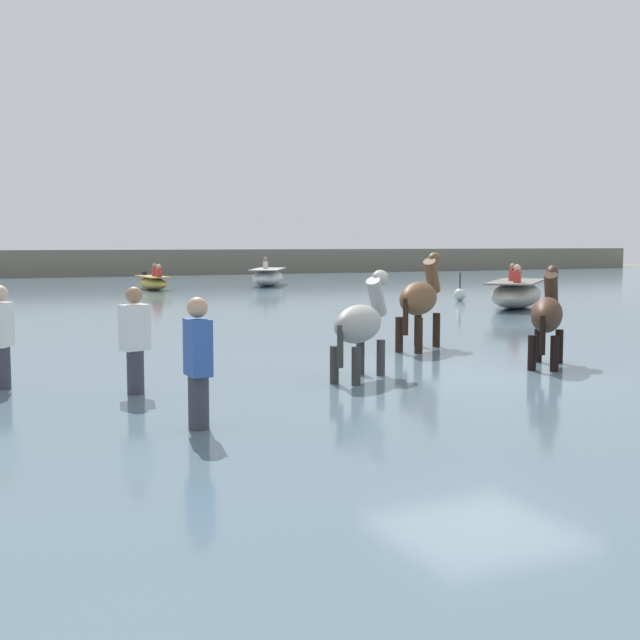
# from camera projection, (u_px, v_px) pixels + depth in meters

# --- Properties ---
(ground_plane) EXTENTS (120.00, 120.00, 0.00)m
(ground_plane) POSITION_uv_depth(u_px,v_px,m) (479.00, 403.00, 11.12)
(ground_plane) COLOR #84755B
(water_surface) EXTENTS (90.00, 90.00, 0.36)m
(water_surface) POSITION_uv_depth(u_px,v_px,m) (230.00, 324.00, 20.09)
(water_surface) COLOR slate
(water_surface) RESTS_ON ground
(horse_lead_bay) EXTENTS (1.60, 1.41, 1.98)m
(horse_lead_bay) POSITION_uv_depth(u_px,v_px,m) (420.00, 301.00, 13.92)
(horse_lead_bay) COLOR brown
(horse_lead_bay) RESTS_ON ground
(horse_trailing_grey) EXTENTS (1.43, 1.26, 1.77)m
(horse_trailing_grey) POSITION_uv_depth(u_px,v_px,m) (360.00, 327.00, 10.86)
(horse_trailing_grey) COLOR gray
(horse_trailing_grey) RESTS_ON ground
(horse_flank_dark_bay) EXTENTS (1.39, 1.37, 1.81)m
(horse_flank_dark_bay) POSITION_uv_depth(u_px,v_px,m) (547.00, 317.00, 11.98)
(horse_flank_dark_bay) COLOR #382319
(horse_flank_dark_bay) RESTS_ON ground
(boat_mid_channel) EXTENTS (2.96, 4.04, 1.19)m
(boat_mid_channel) POSITION_uv_depth(u_px,v_px,m) (268.00, 277.00, 34.99)
(boat_mid_channel) COLOR silver
(boat_mid_channel) RESTS_ON water_surface
(boat_far_inshore) EXTENTS (3.62, 3.54, 1.22)m
(boat_far_inshore) POSITION_uv_depth(u_px,v_px,m) (516.00, 294.00, 22.96)
(boat_far_inshore) COLOR #B2AD9E
(boat_far_inshore) RESTS_ON water_surface
(boat_far_offshore) EXTENTS (0.88, 2.83, 1.00)m
(boat_far_offshore) POSITION_uv_depth(u_px,v_px,m) (153.00, 283.00, 31.97)
(boat_far_offshore) COLOR gold
(boat_far_offshore) RESTS_ON water_surface
(person_spectator_far) EXTENTS (0.34, 0.38, 1.63)m
(person_spectator_far) POSITION_uv_depth(u_px,v_px,m) (1.00, 348.00, 10.09)
(person_spectator_far) COLOR #383842
(person_spectator_far) RESTS_ON ground
(person_onlooker_right) EXTENTS (0.20, 0.32, 1.63)m
(person_onlooker_right) POSITION_uv_depth(u_px,v_px,m) (198.00, 377.00, 7.89)
(person_onlooker_right) COLOR #383842
(person_onlooker_right) RESTS_ON ground
(person_onlooker_left) EXTENTS (0.37, 0.30, 1.63)m
(person_onlooker_left) POSITION_uv_depth(u_px,v_px,m) (135.00, 351.00, 9.76)
(person_onlooker_left) COLOR #383842
(person_onlooker_left) RESTS_ON ground
(channel_buoy) EXTENTS (0.38, 0.38, 0.87)m
(channel_buoy) POSITION_uv_depth(u_px,v_px,m) (460.00, 295.00, 25.68)
(channel_buoy) COLOR silver
(channel_buoy) RESTS_ON water_surface
(far_shoreline) EXTENTS (80.00, 2.40, 1.79)m
(far_shoreline) POSITION_uv_depth(u_px,v_px,m) (59.00, 266.00, 45.13)
(far_shoreline) COLOR #706B5B
(far_shoreline) RESTS_ON ground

